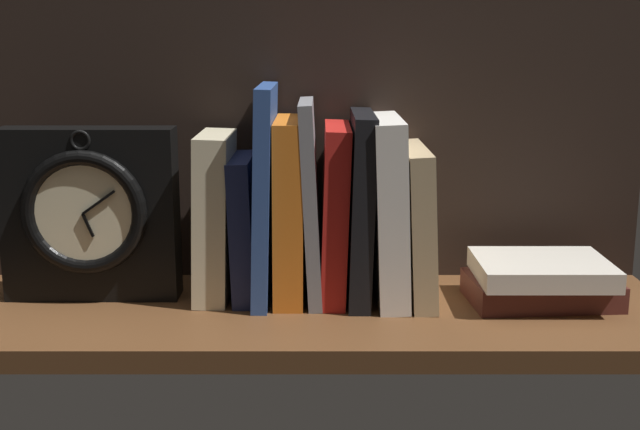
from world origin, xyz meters
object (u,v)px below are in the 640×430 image
(framed_clock, at_px, (92,213))
(book_white_catcher, at_px, (390,208))
(book_navy_bierce, at_px, (247,227))
(book_orange_pandolfini, at_px, (292,209))
(book_black_skeptic, at_px, (362,206))
(book_red_requiem, at_px, (337,212))
(book_gray_chess, at_px, (316,200))
(book_stack_side, at_px, (544,281))
(book_cream_twain, at_px, (217,216))
(book_blue_modern, at_px, (267,193))
(book_tan_shortstories, at_px, (419,223))

(framed_clock, bearing_deg, book_white_catcher, 1.98)
(book_navy_bierce, xyz_separation_m, book_orange_pandolfini, (0.05, 0.00, 0.02))
(book_black_skeptic, bearing_deg, book_navy_bierce, 180.00)
(book_black_skeptic, distance_m, framed_clock, 0.32)
(book_red_requiem, bearing_deg, framed_clock, -177.59)
(book_navy_bierce, relative_size, book_gray_chess, 0.72)
(book_navy_bierce, relative_size, book_orange_pandolfini, 0.79)
(framed_clock, height_order, book_stack_side, framed_clock)
(book_navy_bierce, relative_size, framed_clock, 0.83)
(book_cream_twain, distance_m, book_white_catcher, 0.21)
(book_orange_pandolfini, bearing_deg, book_cream_twain, 180.00)
(book_blue_modern, bearing_deg, book_tan_shortstories, 0.00)
(book_cream_twain, height_order, book_navy_bierce, book_cream_twain)
(book_orange_pandolfini, xyz_separation_m, book_tan_shortstories, (0.15, 0.00, -0.02))
(book_navy_bierce, bearing_deg, book_orange_pandolfini, 0.00)
(book_white_catcher, distance_m, framed_clock, 0.36)
(book_tan_shortstories, bearing_deg, book_stack_side, -12.09)
(book_stack_side, bearing_deg, book_blue_modern, 174.56)
(book_black_skeptic, xyz_separation_m, framed_clock, (-0.32, -0.01, -0.01))
(book_cream_twain, xyz_separation_m, book_stack_side, (0.39, -0.03, -0.07))
(book_blue_modern, xyz_separation_m, book_red_requiem, (0.08, 0.00, -0.02))
(book_navy_bierce, distance_m, book_gray_chess, 0.09)
(book_black_skeptic, bearing_deg, book_blue_modern, 180.00)
(book_orange_pandolfini, bearing_deg, book_white_catcher, -0.00)
(book_red_requiem, xyz_separation_m, book_black_skeptic, (0.03, 0.00, 0.01))
(framed_clock, bearing_deg, book_blue_modern, 3.38)
(book_blue_modern, relative_size, book_orange_pandolfini, 1.18)
(book_cream_twain, relative_size, book_navy_bierce, 1.16)
(book_navy_bierce, height_order, framed_clock, framed_clock)
(book_tan_shortstories, height_order, framed_clock, framed_clock)
(book_red_requiem, height_order, book_stack_side, book_red_requiem)
(book_orange_pandolfini, distance_m, book_gray_chess, 0.03)
(book_tan_shortstories, distance_m, framed_clock, 0.39)
(book_navy_bierce, xyz_separation_m, book_tan_shortstories, (0.21, 0.00, 0.01))
(book_blue_modern, distance_m, book_black_skeptic, 0.12)
(book_black_skeptic, bearing_deg, book_red_requiem, 180.00)
(book_blue_modern, height_order, book_gray_chess, book_blue_modern)
(book_orange_pandolfini, relative_size, book_black_skeptic, 0.97)
(book_navy_bierce, distance_m, book_blue_modern, 0.05)
(book_gray_chess, relative_size, book_black_skeptic, 1.06)
(book_navy_bierce, bearing_deg, book_tan_shortstories, 0.00)
(book_gray_chess, relative_size, book_tan_shortstories, 1.30)
(book_blue_modern, relative_size, book_black_skeptic, 1.14)
(book_navy_bierce, relative_size, book_black_skeptic, 0.77)
(book_black_skeptic, bearing_deg, book_orange_pandolfini, 180.00)
(book_blue_modern, xyz_separation_m, book_gray_chess, (0.06, 0.00, -0.01))
(book_cream_twain, xyz_separation_m, book_blue_modern, (0.06, 0.00, 0.03))
(book_navy_bierce, bearing_deg, book_blue_modern, 0.00)
(book_red_requiem, relative_size, framed_clock, 1.01)
(book_gray_chess, xyz_separation_m, framed_clock, (-0.27, -0.01, -0.01))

